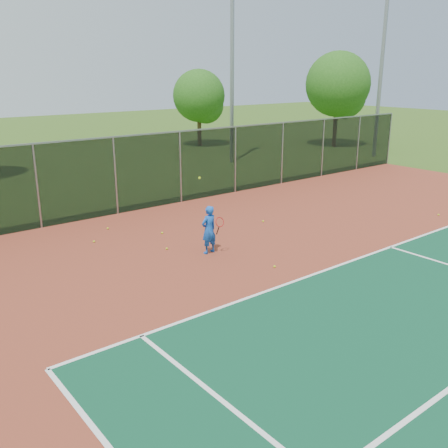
% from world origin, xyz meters
% --- Properties ---
extents(ground, '(120.00, 120.00, 0.00)m').
position_xyz_m(ground, '(0.00, 0.00, 0.00)').
color(ground, '#315317').
rests_on(ground, ground).
extents(court_apron, '(30.00, 20.00, 0.02)m').
position_xyz_m(court_apron, '(0.00, 2.00, 0.01)').
color(court_apron, brown).
rests_on(court_apron, ground).
extents(fence_back, '(30.00, 0.06, 3.03)m').
position_xyz_m(fence_back, '(0.00, 12.00, 1.56)').
color(fence_back, black).
rests_on(fence_back, court_apron).
extents(tennis_player, '(0.59, 0.62, 2.41)m').
position_xyz_m(tennis_player, '(-2.84, 6.18, 0.77)').
color(tennis_player, blue).
rests_on(tennis_player, court_apron).
extents(practice_ball_0, '(0.07, 0.07, 0.07)m').
position_xyz_m(practice_ball_0, '(-3.72, 7.23, 0.06)').
color(practice_ball_0, '#BBE11A').
rests_on(practice_ball_0, court_apron).
extents(practice_ball_1, '(0.07, 0.07, 0.07)m').
position_xyz_m(practice_ball_1, '(-2.99, 8.70, 0.06)').
color(practice_ball_1, '#BBE11A').
rests_on(practice_ball_1, court_apron).
extents(practice_ball_2, '(0.07, 0.07, 0.07)m').
position_xyz_m(practice_ball_2, '(-2.10, 4.04, 0.06)').
color(practice_ball_2, '#BBE11A').
rests_on(practice_ball_2, court_apron).
extents(practice_ball_4, '(0.07, 0.07, 0.07)m').
position_xyz_m(practice_ball_4, '(0.71, 7.58, 0.06)').
color(practice_ball_4, '#BBE11A').
rests_on(practice_ball_4, court_apron).
extents(practice_ball_5, '(0.07, 0.07, 0.07)m').
position_xyz_m(practice_ball_5, '(-4.23, 10.34, 0.06)').
color(practice_ball_5, '#BBE11A').
rests_on(practice_ball_5, court_apron).
extents(practice_ball_6, '(0.07, 0.07, 0.07)m').
position_xyz_m(practice_ball_6, '(6.65, 3.99, 0.06)').
color(practice_ball_6, '#BBE11A').
rests_on(practice_ball_6, court_apron).
extents(practice_ball_7, '(0.07, 0.07, 0.07)m').
position_xyz_m(practice_ball_7, '(-5.22, 9.30, 0.06)').
color(practice_ball_7, '#BBE11A').
rests_on(practice_ball_7, court_apron).
extents(floodlight_n, '(0.90, 0.40, 12.17)m').
position_xyz_m(floodlight_n, '(7.94, 18.32, 6.86)').
color(floodlight_n, gray).
rests_on(floodlight_n, ground).
extents(floodlight_ne, '(0.90, 0.40, 12.17)m').
position_xyz_m(floodlight_ne, '(16.73, 14.20, 6.86)').
color(floodlight_ne, gray).
rests_on(floodlight_ne, ground).
extents(tree_back_mid, '(3.81, 3.81, 5.60)m').
position_xyz_m(tree_back_mid, '(10.60, 25.23, 3.51)').
color(tree_back_mid, '#392714').
rests_on(tree_back_mid, ground).
extents(tree_back_right, '(4.66, 4.66, 6.85)m').
position_xyz_m(tree_back_right, '(18.40, 18.79, 4.30)').
color(tree_back_right, '#392714').
rests_on(tree_back_right, ground).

